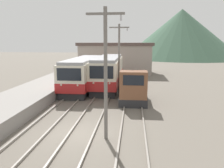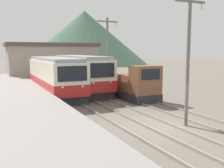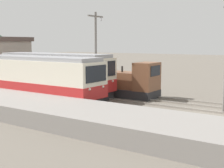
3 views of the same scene
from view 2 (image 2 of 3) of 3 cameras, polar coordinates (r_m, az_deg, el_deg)
The scene contains 12 objects.
ground_plane at distance 14.96m, azimuth 9.25°, elevation -9.13°, with size 200.00×200.00×0.00m, color #665E54.
platform_left at distance 12.51m, azimuth -15.45°, elevation -10.22°, with size 4.50×54.00×0.99m, color gray.
track_left at distance 13.69m, azimuth 0.09°, elevation -10.28°, with size 1.54×60.00×0.14m.
track_center at distance 15.05m, azimuth 9.89°, elevation -8.76°, with size 1.54×60.00×0.14m.
track_right at distance 16.90m, azimuth 18.31°, elevation -7.24°, with size 1.54×60.00×0.14m.
commuter_train_left at distance 25.39m, azimuth -12.41°, elevation 1.37°, with size 2.84×12.01×3.56m.
commuter_train_center at distance 26.87m, azimuth -6.95°, elevation 1.92°, with size 2.84×11.47×3.69m.
shunting_locomotive at distance 22.52m, azimuth 5.38°, elevation -0.39°, with size 2.40×4.83×3.00m.
catenary_mast_near at distance 14.95m, azimuth 16.26°, elevation 5.83°, with size 2.00×0.20×7.15m.
catenary_mast_mid at distance 24.08m, azimuth -0.99°, elevation 6.56°, with size 2.00×0.20×7.15m.
station_building at distance 38.72m, azimuth -12.92°, elevation 4.82°, with size 12.60×6.30×5.26m.
mountain_backdrop at distance 82.62m, azimuth -5.99°, elevation 9.98°, with size 39.02×39.02×16.26m.
Camera 2 is at (-8.18, -11.79, 4.20)m, focal length 42.00 mm.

